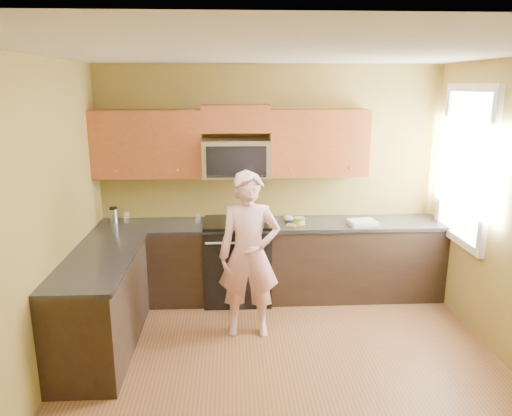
{
  "coord_description": "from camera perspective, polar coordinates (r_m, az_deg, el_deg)",
  "views": [
    {
      "loc": [
        -0.45,
        -3.64,
        2.47
      ],
      "look_at": [
        -0.2,
        1.3,
        1.2
      ],
      "focal_mm": 33.87,
      "sensor_mm": 36.0,
      "label": 1
    }
  ],
  "objects": [
    {
      "name": "floor",
      "position": [
        4.43,
        3.66,
        -19.57
      ],
      "size": [
        4.0,
        4.0,
        0.0
      ],
      "primitive_type": "plane",
      "color": "brown",
      "rests_on": "ground"
    },
    {
      "name": "ceiling",
      "position": [
        3.68,
        4.36,
        17.93
      ],
      "size": [
        4.0,
        4.0,
        0.0
      ],
      "primitive_type": "plane",
      "rotation": [
        3.14,
        0.0,
        0.0
      ],
      "color": "white",
      "rests_on": "ground"
    },
    {
      "name": "wall_back",
      "position": [
        5.77,
        1.63,
        3.19
      ],
      "size": [
        4.0,
        0.0,
        4.0
      ],
      "primitive_type": "plane",
      "rotation": [
        1.57,
        0.0,
        0.0
      ],
      "color": "olive",
      "rests_on": "ground"
    },
    {
      "name": "wall_front",
      "position": [
        2.04,
        11.04,
        -19.21
      ],
      "size": [
        4.0,
        0.0,
        4.0
      ],
      "primitive_type": "plane",
      "rotation": [
        -1.57,
        0.0,
        0.0
      ],
      "color": "olive",
      "rests_on": "ground"
    },
    {
      "name": "wall_left",
      "position": [
        4.11,
        -24.92,
        -2.79
      ],
      "size": [
        0.0,
        4.0,
        4.0
      ],
      "primitive_type": "plane",
      "rotation": [
        1.57,
        0.0,
        1.57
      ],
      "color": "olive",
      "rests_on": "ground"
    },
    {
      "name": "cabinet_back_run",
      "position": [
        5.73,
        1.8,
        -6.35
      ],
      "size": [
        4.0,
        0.6,
        0.88
      ],
      "primitive_type": "cube",
      "color": "black",
      "rests_on": "floor"
    },
    {
      "name": "cabinet_left_run",
      "position": [
        4.87,
        -17.82,
        -11.01
      ],
      "size": [
        0.6,
        1.6,
        0.88
      ],
      "primitive_type": "cube",
      "color": "black",
      "rests_on": "floor"
    },
    {
      "name": "countertop_back",
      "position": [
        5.58,
        1.85,
        -1.96
      ],
      "size": [
        4.0,
        0.62,
        0.04
      ],
      "primitive_type": "cube",
      "color": "black",
      "rests_on": "cabinet_back_run"
    },
    {
      "name": "countertop_left",
      "position": [
        4.69,
        -18.13,
        -5.91
      ],
      "size": [
        0.62,
        1.6,
        0.04
      ],
      "primitive_type": "cube",
      "color": "black",
      "rests_on": "cabinet_left_run"
    },
    {
      "name": "stove",
      "position": [
        5.68,
        -2.22,
        -6.18
      ],
      "size": [
        0.76,
        0.65,
        0.95
      ],
      "primitive_type": null,
      "color": "black",
      "rests_on": "floor"
    },
    {
      "name": "microwave",
      "position": [
        5.54,
        -2.34,
        3.77
      ],
      "size": [
        0.76,
        0.4,
        0.42
      ],
      "primitive_type": null,
      "color": "silver",
      "rests_on": "wall_back"
    },
    {
      "name": "upper_cab_left",
      "position": [
        5.65,
        -12.45,
        3.65
      ],
      "size": [
        1.22,
        0.33,
        0.75
      ],
      "primitive_type": null,
      "color": "brown",
      "rests_on": "wall_back"
    },
    {
      "name": "upper_cab_right",
      "position": [
        5.66,
        7.24,
        3.89
      ],
      "size": [
        1.12,
        0.33,
        0.75
      ],
      "primitive_type": null,
      "color": "brown",
      "rests_on": "wall_back"
    },
    {
      "name": "upper_cab_over_mw",
      "position": [
        5.49,
        -2.41,
        10.51
      ],
      "size": [
        0.76,
        0.33,
        0.3
      ],
      "primitive_type": "cube",
      "color": "brown",
      "rests_on": "wall_back"
    },
    {
      "name": "window",
      "position": [
        5.48,
        23.54,
        4.59
      ],
      "size": [
        0.06,
        1.06,
        1.66
      ],
      "primitive_type": null,
      "color": "white",
      "rests_on": "wall_right"
    },
    {
      "name": "woman",
      "position": [
        4.78,
        -0.81,
        -5.58
      ],
      "size": [
        0.63,
        0.43,
        1.67
      ],
      "primitive_type": "imported",
      "rotation": [
        0.0,
        0.0,
        -0.05
      ],
      "color": "pink",
      "rests_on": "floor"
    },
    {
      "name": "frying_pan",
      "position": [
        5.29,
        -1.09,
        -2.31
      ],
      "size": [
        0.4,
        0.54,
        0.06
      ],
      "primitive_type": null,
      "rotation": [
        0.0,
        0.0,
        -0.29
      ],
      "color": "black",
      "rests_on": "stove"
    },
    {
      "name": "butter_tub",
      "position": [
        5.54,
        5.1,
        -1.92
      ],
      "size": [
        0.17,
        0.17,
        0.1
      ],
      "primitive_type": null,
      "rotation": [
        0.0,
        0.0,
        -0.3
      ],
      "color": "yellow",
      "rests_on": "countertop_back"
    },
    {
      "name": "toast_slice",
      "position": [
        5.47,
        4.21,
        -2.04
      ],
      "size": [
        0.14,
        0.14,
        0.01
      ],
      "primitive_type": "cube",
      "rotation": [
        0.0,
        0.0,
        -0.34
      ],
      "color": "#B27F47",
      "rests_on": "countertop_back"
    },
    {
      "name": "napkin_a",
      "position": [
        5.35,
        -0.9,
        -2.12
      ],
      "size": [
        0.13,
        0.14,
        0.06
      ],
      "primitive_type": "ellipsoid",
      "rotation": [
        0.0,
        0.0,
        0.21
      ],
      "color": "silver",
      "rests_on": "countertop_back"
    },
    {
      "name": "napkin_b",
      "position": [
        5.65,
        3.86,
        -1.23
      ],
      "size": [
        0.15,
        0.15,
        0.07
      ],
      "primitive_type": "ellipsoid",
      "rotation": [
        0.0,
        0.0,
        -0.21
      ],
      "color": "silver",
      "rests_on": "countertop_back"
    },
    {
      "name": "dish_towel",
      "position": [
        5.62,
        12.43,
        -1.69
      ],
      "size": [
        0.34,
        0.29,
        0.05
      ],
      "primitive_type": "cube",
      "rotation": [
        0.0,
        0.0,
        0.17
      ],
      "color": "white",
      "rests_on": "countertop_back"
    },
    {
      "name": "travel_mug",
      "position": [
        5.78,
        -16.39,
        -1.76
      ],
      "size": [
        0.11,
        0.11,
        0.19
      ],
      "primitive_type": null,
      "rotation": [
        0.0,
        0.0,
        0.21
      ],
      "color": "silver",
      "rests_on": "countertop_back"
    },
    {
      "name": "glass_a",
      "position": [
        5.77,
        -15.05,
        -1.09
      ],
      "size": [
        0.08,
        0.08,
        0.12
      ],
      "primitive_type": "cylinder",
      "rotation": [
        0.0,
        0.0,
        -0.23
      ],
      "color": "silver",
      "rests_on": "countertop_back"
    },
    {
      "name": "glass_b",
      "position": [
        5.6,
        -6.91,
        -1.14
      ],
      "size": [
        0.07,
        0.07,
        0.12
      ],
      "primitive_type": "cylinder",
      "rotation": [
        0.0,
        0.0,
        -0.07
      ],
      "color": "silver",
      "rests_on": "countertop_back"
    }
  ]
}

